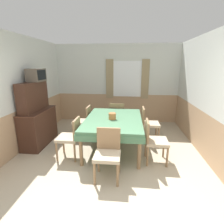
# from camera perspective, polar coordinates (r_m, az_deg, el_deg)

# --- Properties ---
(ground_plane) EXTENTS (16.00, 16.00, 0.00)m
(ground_plane) POSITION_cam_1_polar(r_m,az_deg,el_deg) (2.82, -5.07, -28.33)
(ground_plane) COLOR tan
(wall_back) EXTENTS (4.47, 0.09, 2.60)m
(wall_back) POSITION_cam_1_polar(r_m,az_deg,el_deg) (6.02, 1.82, 9.20)
(wall_back) COLOR silver
(wall_back) RESTS_ON ground_plane
(wall_left) EXTENTS (0.05, 4.35, 2.60)m
(wall_left) POSITION_cam_1_polar(r_m,az_deg,el_deg) (4.73, -26.19, 5.89)
(wall_left) COLOR silver
(wall_left) RESTS_ON ground_plane
(wall_right) EXTENTS (0.05, 4.35, 2.60)m
(wall_right) POSITION_cam_1_polar(r_m,az_deg,el_deg) (4.35, 27.85, 5.01)
(wall_right) COLOR silver
(wall_right) RESTS_ON ground_plane
(dining_table) EXTENTS (1.31, 1.89, 0.74)m
(dining_table) POSITION_cam_1_polar(r_m,az_deg,el_deg) (4.08, 0.54, -3.41)
(dining_table) COLOR #4C7A56
(dining_table) RESTS_ON ground_plane
(chair_left_far) EXTENTS (0.44, 0.44, 0.88)m
(chair_left_far) POSITION_cam_1_polar(r_m,az_deg,el_deg) (4.77, -9.16, -2.67)
(chair_left_far) COLOR #93704C
(chair_left_far) RESTS_ON ground_plane
(chair_left_near) EXTENTS (0.44, 0.44, 0.88)m
(chair_left_near) POSITION_cam_1_polar(r_m,az_deg,el_deg) (3.80, -13.28, -7.64)
(chair_left_near) COLOR #93704C
(chair_left_near) RESTS_ON ground_plane
(chair_head_near) EXTENTS (0.44, 0.44, 0.88)m
(chair_head_near) POSITION_cam_1_polar(r_m,az_deg,el_deg) (3.09, -1.40, -12.79)
(chair_head_near) COLOR #93704C
(chair_head_near) RESTS_ON ground_plane
(chair_right_near) EXTENTS (0.44, 0.44, 0.88)m
(chair_right_near) POSITION_cam_1_polar(r_m,az_deg,el_deg) (3.64, 13.41, -8.67)
(chair_right_near) COLOR #93704C
(chair_right_near) RESTS_ON ground_plane
(chair_right_far) EXTENTS (0.44, 0.44, 0.88)m
(chair_right_far) POSITION_cam_1_polar(r_m,az_deg,el_deg) (4.65, 11.70, -3.28)
(chair_right_far) COLOR #93704C
(chair_right_far) RESTS_ON ground_plane
(chair_head_window) EXTENTS (0.44, 0.44, 0.88)m
(chair_head_window) POSITION_cam_1_polar(r_m,az_deg,el_deg) (5.21, 1.65, -0.97)
(chair_head_window) COLOR #93704C
(chair_head_window) RESTS_ON ground_plane
(sideboard) EXTENTS (0.46, 1.14, 1.55)m
(sideboard) POSITION_cam_1_polar(r_m,az_deg,el_deg) (4.66, -23.18, -2.05)
(sideboard) COLOR #3D2319
(sideboard) RESTS_ON ground_plane
(tv) EXTENTS (0.29, 0.47, 0.30)m
(tv) POSITION_cam_1_polar(r_m,az_deg,el_deg) (4.58, -23.52, 10.99)
(tv) COLOR #51473D
(tv) RESTS_ON sideboard
(vase) EXTENTS (0.17, 0.17, 0.14)m
(vase) POSITION_cam_1_polar(r_m,az_deg,el_deg) (3.97, 0.08, -1.35)
(vase) COLOR #B26B38
(vase) RESTS_ON dining_table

